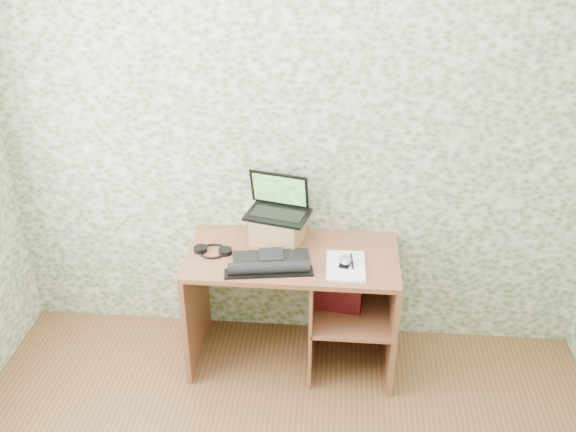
# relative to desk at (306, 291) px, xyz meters

# --- Properties ---
(wall_back) EXTENTS (3.50, 0.00, 3.50)m
(wall_back) POSITION_rel_desk_xyz_m (-0.08, 0.28, 0.82)
(wall_back) COLOR silver
(wall_back) RESTS_ON ground
(desk) EXTENTS (1.20, 0.60, 0.75)m
(desk) POSITION_rel_desk_xyz_m (0.00, 0.00, 0.00)
(desk) COLOR brown
(desk) RESTS_ON floor
(riser) EXTENTS (0.32, 0.29, 0.17)m
(riser) POSITION_rel_desk_xyz_m (-0.18, 0.12, 0.35)
(riser) COLOR #A7814A
(riser) RESTS_ON desk
(laptop) EXTENTS (0.40, 0.32, 0.23)m
(laptop) POSITION_rel_desk_xyz_m (-0.18, 0.15, 0.49)
(laptop) COLOR black
(laptop) RESTS_ON riser
(keyboard) EXTENTS (0.49, 0.31, 0.07)m
(keyboard) POSITION_rel_desk_xyz_m (-0.19, -0.16, 0.29)
(keyboard) COLOR black
(keyboard) RESTS_ON desk
(headphones) EXTENTS (0.22, 0.17, 0.03)m
(headphones) POSITION_rel_desk_xyz_m (-0.53, -0.04, 0.28)
(headphones) COLOR black
(headphones) RESTS_ON desk
(notepad) EXTENTS (0.22, 0.31, 0.01)m
(notepad) POSITION_rel_desk_xyz_m (0.22, -0.13, 0.28)
(notepad) COLOR silver
(notepad) RESTS_ON desk
(mouse) EXTENTS (0.09, 0.12, 0.04)m
(mouse) POSITION_rel_desk_xyz_m (0.22, -0.12, 0.30)
(mouse) COLOR #B1B1B3
(mouse) RESTS_ON notepad
(pen) EXTENTS (0.02, 0.15, 0.01)m
(pen) POSITION_rel_desk_xyz_m (0.26, -0.10, 0.29)
(pen) COLOR black
(pen) RESTS_ON notepad
(red_box) EXTENTS (0.29, 0.13, 0.33)m
(red_box) POSITION_rel_desk_xyz_m (0.19, -0.03, 0.07)
(red_box) COLOR maroon
(red_box) RESTS_ON desk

